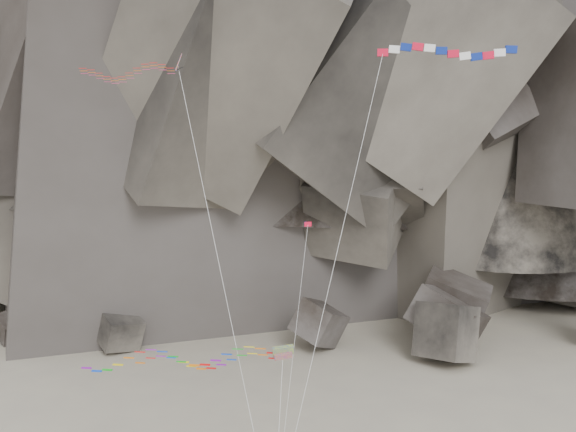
{
  "coord_description": "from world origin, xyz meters",
  "views": [
    {
      "loc": [
        -0.72,
        -46.18,
        27.42
      ],
      "look_at": [
        -1.21,
        6.0,
        19.97
      ],
      "focal_mm": 45.0,
      "sensor_mm": 36.0,
      "label": 1
    }
  ],
  "objects_px": {
    "delta_kite": "(124,72)",
    "parafoil_kite": "(175,358)",
    "pennant_kite": "(300,290)",
    "banner_kite": "(445,55)"
  },
  "relations": [
    {
      "from": "delta_kite",
      "to": "parafoil_kite",
      "type": "distance_m",
      "value": 20.12
    },
    {
      "from": "delta_kite",
      "to": "pennant_kite",
      "type": "xyz_separation_m",
      "value": [
        12.42,
        -2.92,
        -14.88
      ]
    },
    {
      "from": "delta_kite",
      "to": "parafoil_kite",
      "type": "height_order",
      "value": "delta_kite"
    },
    {
      "from": "parafoil_kite",
      "to": "pennant_kite",
      "type": "relative_size",
      "value": 0.81
    },
    {
      "from": "banner_kite",
      "to": "parafoil_kite",
      "type": "height_order",
      "value": "banner_kite"
    },
    {
      "from": "banner_kite",
      "to": "parafoil_kite",
      "type": "xyz_separation_m",
      "value": [
        -17.96,
        -3.11,
        -19.98
      ]
    },
    {
      "from": "parafoil_kite",
      "to": "pennant_kite",
      "type": "xyz_separation_m",
      "value": [
        8.33,
        2.45,
        4.08
      ]
    },
    {
      "from": "delta_kite",
      "to": "parafoil_kite",
      "type": "bearing_deg",
      "value": -63.42
    },
    {
      "from": "delta_kite",
      "to": "banner_kite",
      "type": "xyz_separation_m",
      "value": [
        22.05,
        -2.26,
        1.03
      ]
    },
    {
      "from": "pennant_kite",
      "to": "banner_kite",
      "type": "bearing_deg",
      "value": -12.54
    }
  ]
}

